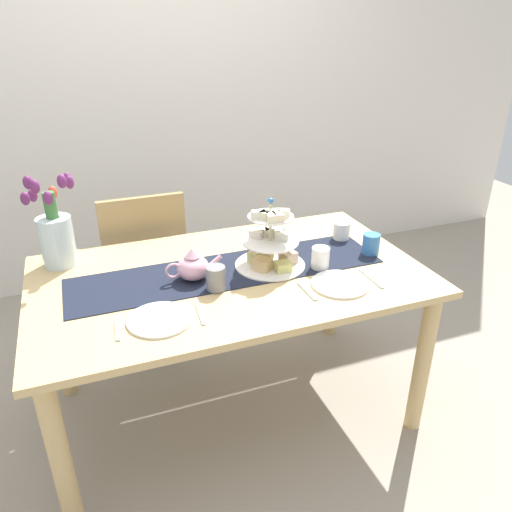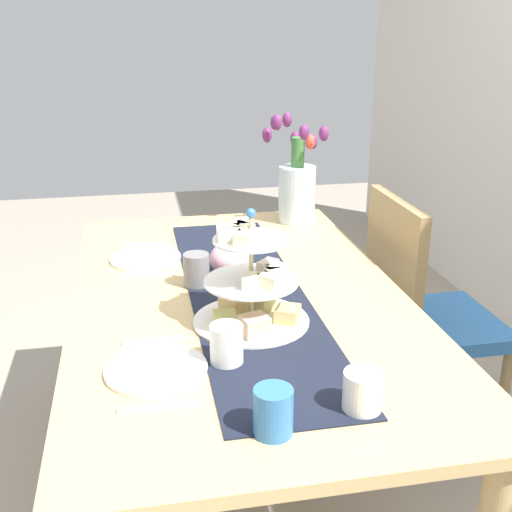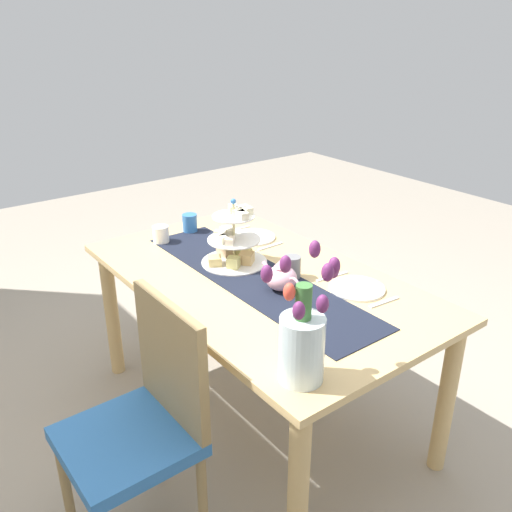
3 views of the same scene
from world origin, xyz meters
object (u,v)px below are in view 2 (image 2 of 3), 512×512
object	(u,v)px
fork_left	(144,244)
mug_orange	(273,412)
dining_table	(240,327)
cream_jug	(363,392)
teapot	(231,257)
knife_left	(147,275)
chair_left	(421,309)
dinner_plate_right	(156,369)
mug_grey	(196,269)
dinner_plate_left	(146,258)
fork_right	(153,340)
knife_right	(160,407)
tiered_cake_stand	(252,289)
tulip_vase	(297,185)
mug_white_text	(226,345)

from	to	relation	value
fork_left	mug_orange	distance (m)	1.15
dining_table	cream_jug	xyz separation A→B (m)	(0.61, 0.15, 0.14)
teapot	fork_left	size ratio (longest dim) A/B	1.59
teapot	fork_left	distance (m)	0.42
knife_left	chair_left	bearing A→B (deg)	94.20
dinner_plate_right	mug_grey	distance (m)	0.49
chair_left	dinner_plate_left	xyz separation A→B (m)	(-0.08, -0.95, 0.23)
fork_right	knife_right	bearing A→B (deg)	0.00
teapot	cream_jug	world-z (taller)	teapot
dinner_plate_left	dinner_plate_right	xyz separation A→B (m)	(0.72, 0.00, 0.00)
teapot	mug_orange	bearing A→B (deg)	-3.27
tiered_cake_stand	dining_table	bearing A→B (deg)	-179.71
dining_table	dinner_plate_right	distance (m)	0.47
dinner_plate_left	dinner_plate_right	size ratio (longest dim) A/B	1.00
chair_left	tiered_cake_stand	bearing A→B (deg)	-57.14
fork_right	cream_jug	bearing A→B (deg)	46.72
chair_left	dinner_plate_right	size ratio (longest dim) A/B	3.96
knife_right	dinner_plate_right	bearing A→B (deg)	180.00
chair_left	dining_table	bearing A→B (deg)	-69.13
chair_left	knife_left	bearing A→B (deg)	-85.80
tulip_vase	mug_grey	distance (m)	0.72
dining_table	teapot	size ratio (longest dim) A/B	6.73
chair_left	mug_orange	size ratio (longest dim) A/B	9.58
chair_left	knife_left	size ratio (longest dim) A/B	5.35
dinner_plate_left	fork_left	world-z (taller)	dinner_plate_left
chair_left	fork_right	world-z (taller)	chair_left
fork_right	mug_orange	bearing A→B (deg)	26.45
mug_grey	mug_orange	size ratio (longest dim) A/B	1.00
dinner_plate_right	mug_grey	bearing A→B (deg)	163.25
fork_left	knife_left	size ratio (longest dim) A/B	0.88
chair_left	tulip_vase	xyz separation A→B (m)	(-0.39, -0.36, 0.37)
chair_left	knife_right	xyz separation A→B (m)	(0.79, -0.95, 0.23)
dinner_plate_right	mug_orange	xyz separation A→B (m)	(0.27, 0.21, 0.04)
tulip_vase	fork_right	xyz separation A→B (m)	(0.89, -0.59, -0.14)
knife_left	knife_right	size ratio (longest dim) A/B	1.00
knife_left	mug_white_text	size ratio (longest dim) A/B	1.79
dining_table	cream_jug	size ratio (longest dim) A/B	18.87
dinner_plate_right	mug_white_text	world-z (taller)	mug_white_text
dinner_plate_right	cream_jug	bearing A→B (deg)	59.99
mug_white_text	dinner_plate_left	bearing A→B (deg)	-167.33
dining_table	dinner_plate_left	distance (m)	0.44
cream_jug	mug_white_text	size ratio (longest dim) A/B	0.89
cream_jug	knife_right	size ratio (longest dim) A/B	0.50
dinner_plate_right	knife_right	world-z (taller)	dinner_plate_right
dinner_plate_right	mug_white_text	distance (m)	0.17
cream_jug	dinner_plate_left	world-z (taller)	cream_jug
dinner_plate_right	knife_left	bearing A→B (deg)	180.00
tulip_vase	knife_left	distance (m)	0.76
fork_left	mug_grey	size ratio (longest dim) A/B	1.58
knife_right	mug_white_text	size ratio (longest dim) A/B	1.79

